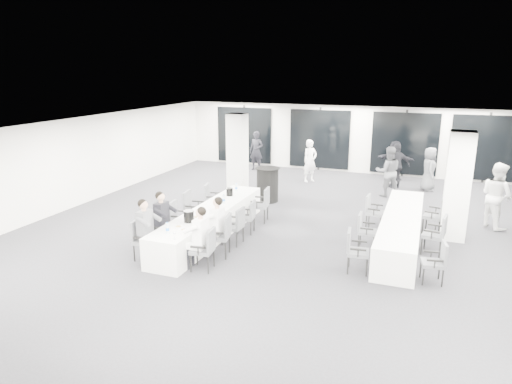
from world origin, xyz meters
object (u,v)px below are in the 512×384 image
Objects in this scene: standing_guest_b at (388,168)px; standing_guest_d at (397,163)px; chair_side_right_mid at (437,232)px; ice_bucket_near at (189,216)px; chair_main_left_second at (159,227)px; banquet_table_side at (401,229)px; chair_main_left_mid at (178,216)px; chair_main_right_near at (206,247)px; chair_main_right_second at (222,233)px; banquet_table_main at (211,223)px; chair_side_left_far at (372,209)px; chair_side_left_near at (355,248)px; standing_guest_e at (429,166)px; chair_main_left_near at (142,237)px; chair_main_left_fourth at (192,207)px; chair_side_right_far at (437,213)px; chair_main_right_mid at (236,224)px; standing_guest_f at (395,158)px; chair_side_left_mid at (365,228)px; standing_guest_a at (310,158)px; standing_guest_g at (256,148)px; chair_main_left_far at (211,197)px; ice_bucket_far at (230,192)px; cocktail_table at (267,184)px; chair_side_right_near at (437,260)px; standing_guest_h at (497,191)px; chair_main_right_fourth at (248,215)px; chair_main_right_far at (262,202)px.

standing_guest_b is 1.33m from standing_guest_d.
chair_side_right_mid is 3.48× the size of ice_bucket_near.
chair_side_right_mid is at bearing 115.88° from chair_main_left_second.
banquet_table_side is 5.39× the size of chair_main_left_mid.
chair_main_right_second is at bearing -7.78° from chair_main_right_near.
chair_side_left_far reaches higher than banquet_table_main.
standing_guest_e is (1.38, 7.87, 0.36)m from chair_side_left_near.
chair_main_left_near is at bearing 122.15° from chair_side_right_mid.
chair_main_left_near is 0.93× the size of chair_main_left_fourth.
chair_side_right_far is (6.37, 4.22, 0.03)m from chair_main_left_near.
chair_side_left_near is at bearing -98.54° from chair_main_right_mid.
chair_main_right_near is 0.53× the size of standing_guest_f.
chair_main_right_near is at bearing -50.47° from chair_side_left_mid.
chair_side_left_mid is at bearing 65.39° from standing_guest_d.
standing_guest_a is 2.95m from standing_guest_g.
chair_side_left_near is at bearing 163.53° from chair_side_right_far.
ice_bucket_far reaches higher than chair_main_left_far.
cocktail_table reaches higher than chair_side_right_near.
chair_main_left_fourth is 3.60× the size of ice_bucket_near.
standing_guest_f is 5.74m from standing_guest_h.
ice_bucket_far reaches higher than chair_main_left_mid.
chair_main_left_near is 10.00m from standing_guest_g.
standing_guest_f is (3.12, 9.38, 0.31)m from chair_main_right_second.
ice_bucket_near reaches higher than chair_side_left_near.
chair_side_left_near is 3.35× the size of ice_bucket_near.
chair_main_left_mid reaches higher than banquet_table_side.
chair_main_right_fourth is (1.66, 2.49, -0.03)m from chair_main_left_near.
chair_main_left_mid is at bearing 72.85° from standing_guest_f.
chair_main_left_far reaches higher than chair_main_right_fourth.
chair_side_left_near is (3.03, 0.24, -0.04)m from chair_main_right_second.
chair_side_right_mid is at bearing -94.95° from chair_main_right_fourth.
chair_main_right_second is 1.04× the size of chair_side_right_mid.
cocktail_table is at bearing 152.44° from chair_main_left_fourth.
chair_main_right_mid reaches higher than chair_main_left_far.
standing_guest_h reaches higher than standing_guest_d.
standing_guest_f reaches higher than chair_main_right_mid.
chair_main_left_second is at bearing 136.07° from standing_guest_e.
banquet_table_side is 5.35× the size of chair_side_left_near.
chair_main_right_near is at bearing -66.46° from banquet_table_main.
standing_guest_d is at bearing -37.96° from chair_main_right_far.
chair_main_right_far is 1.13× the size of chair_side_right_near.
chair_main_right_near is 2.52m from chair_main_right_fourth.
standing_guest_a reaches higher than banquet_table_main.
standing_guest_f is (-0.16, 1.28, -0.06)m from standing_guest_d.
standing_guest_f reaches higher than ice_bucket_near.
chair_side_right_near is (1.65, -1.44, 0.01)m from chair_side_left_mid.
ice_bucket_near reaches higher than chair_main_right_far.
standing_guest_e is (0.55, 5.80, 0.52)m from banquet_table_side.
chair_side_right_far is (1.67, 3.17, 0.03)m from chair_side_left_near.
standing_guest_h is (3.15, 4.28, 0.50)m from chair_side_left_near.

